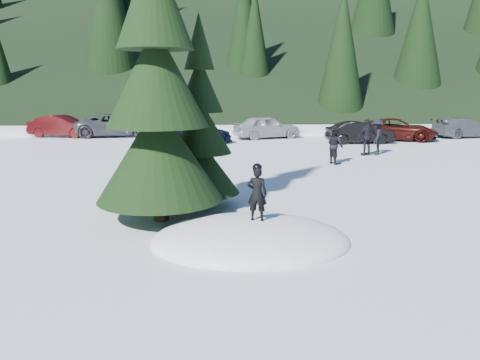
{
  "coord_description": "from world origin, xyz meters",
  "views": [
    {
      "loc": [
        -0.72,
        -9.97,
        3.44
      ],
      "look_at": [
        -0.17,
        1.51,
        1.1
      ],
      "focal_mm": 35.0,
      "sensor_mm": 36.0,
      "label": 1
    }
  ],
  "objects_px": {
    "child_skier": "(257,194)",
    "car_1": "(62,126)",
    "car_2": "(117,125)",
    "spruce_short": "(200,133)",
    "car_5": "(360,132)",
    "adult_1": "(367,137)",
    "car_6": "(397,129)",
    "adult_0": "(335,145)",
    "adult_2": "(377,137)",
    "car_7": "(465,127)",
    "car_4": "(267,127)",
    "car_3": "(194,133)",
    "spruce_tall": "(157,90)"
  },
  "relations": [
    {
      "from": "child_skier",
      "to": "car_1",
      "type": "height_order",
      "value": "child_skier"
    },
    {
      "from": "car_1",
      "to": "car_2",
      "type": "bearing_deg",
      "value": -74.41
    },
    {
      "from": "spruce_short",
      "to": "car_5",
      "type": "bearing_deg",
      "value": 58.12
    },
    {
      "from": "spruce_short",
      "to": "adult_1",
      "type": "relative_size",
      "value": 2.96
    },
    {
      "from": "adult_1",
      "to": "car_6",
      "type": "distance_m",
      "value": 7.47
    },
    {
      "from": "adult_0",
      "to": "car_6",
      "type": "relative_size",
      "value": 0.34
    },
    {
      "from": "adult_1",
      "to": "car_5",
      "type": "height_order",
      "value": "adult_1"
    },
    {
      "from": "adult_2",
      "to": "car_1",
      "type": "distance_m",
      "value": 20.5
    },
    {
      "from": "adult_0",
      "to": "car_7",
      "type": "relative_size",
      "value": 0.37
    },
    {
      "from": "car_4",
      "to": "car_6",
      "type": "height_order",
      "value": "car_4"
    },
    {
      "from": "adult_1",
      "to": "car_3",
      "type": "distance_m",
      "value": 10.08
    },
    {
      "from": "spruce_short",
      "to": "adult_2",
      "type": "distance_m",
      "value": 12.95
    },
    {
      "from": "car_1",
      "to": "car_3",
      "type": "height_order",
      "value": "car_1"
    },
    {
      "from": "adult_2",
      "to": "car_4",
      "type": "height_order",
      "value": "adult_2"
    },
    {
      "from": "child_skier",
      "to": "car_7",
      "type": "relative_size",
      "value": 0.27
    },
    {
      "from": "car_2",
      "to": "car_5",
      "type": "distance_m",
      "value": 16.03
    },
    {
      "from": "child_skier",
      "to": "car_2",
      "type": "bearing_deg",
      "value": -57.0
    },
    {
      "from": "adult_1",
      "to": "car_7",
      "type": "bearing_deg",
      "value": -159.49
    },
    {
      "from": "car_4",
      "to": "car_3",
      "type": "bearing_deg",
      "value": 103.23
    },
    {
      "from": "car_5",
      "to": "adult_2",
      "type": "bearing_deg",
      "value": 170.99
    },
    {
      "from": "adult_0",
      "to": "adult_1",
      "type": "bearing_deg",
      "value": -61.98
    },
    {
      "from": "adult_1",
      "to": "adult_2",
      "type": "xyz_separation_m",
      "value": [
        0.56,
        0.18,
        -0.01
      ]
    },
    {
      "from": "car_2",
      "to": "car_7",
      "type": "relative_size",
      "value": 1.22
    },
    {
      "from": "adult_0",
      "to": "car_1",
      "type": "relative_size",
      "value": 0.38
    },
    {
      "from": "adult_0",
      "to": "adult_2",
      "type": "relative_size",
      "value": 0.93
    },
    {
      "from": "car_3",
      "to": "car_7",
      "type": "bearing_deg",
      "value": -104.68
    },
    {
      "from": "child_skier",
      "to": "car_6",
      "type": "height_order",
      "value": "child_skier"
    },
    {
      "from": "child_skier",
      "to": "car_1",
      "type": "relative_size",
      "value": 0.27
    },
    {
      "from": "adult_0",
      "to": "car_7",
      "type": "xyz_separation_m",
      "value": [
        11.32,
        10.22,
        -0.18
      ]
    },
    {
      "from": "child_skier",
      "to": "adult_0",
      "type": "xyz_separation_m",
      "value": [
        4.33,
        10.3,
        -0.25
      ]
    },
    {
      "from": "spruce_tall",
      "to": "car_7",
      "type": "xyz_separation_m",
      "value": [
        17.99,
        18.76,
        -2.66
      ]
    },
    {
      "from": "car_2",
      "to": "spruce_tall",
      "type": "bearing_deg",
      "value": -173.08
    },
    {
      "from": "car_3",
      "to": "car_6",
      "type": "xyz_separation_m",
      "value": [
        12.69,
        1.35,
        0.02
      ]
    },
    {
      "from": "spruce_tall",
      "to": "car_6",
      "type": "xyz_separation_m",
      "value": [
        12.8,
        17.32,
        -2.63
      ]
    },
    {
      "from": "adult_1",
      "to": "car_6",
      "type": "bearing_deg",
      "value": -141.75
    },
    {
      "from": "car_2",
      "to": "car_7",
      "type": "height_order",
      "value": "car_2"
    },
    {
      "from": "adult_0",
      "to": "car_5",
      "type": "distance_m",
      "value": 8.06
    },
    {
      "from": "adult_1",
      "to": "car_7",
      "type": "relative_size",
      "value": 0.4
    },
    {
      "from": "car_3",
      "to": "car_5",
      "type": "height_order",
      "value": "car_3"
    },
    {
      "from": "car_1",
      "to": "car_6",
      "type": "height_order",
      "value": "car_1"
    },
    {
      "from": "car_1",
      "to": "car_7",
      "type": "bearing_deg",
      "value": -81.1
    },
    {
      "from": "spruce_short",
      "to": "car_5",
      "type": "relative_size",
      "value": 1.35
    },
    {
      "from": "car_6",
      "to": "car_2",
      "type": "bearing_deg",
      "value": 98.99
    },
    {
      "from": "car_6",
      "to": "car_3",
      "type": "bearing_deg",
      "value": 114.9
    },
    {
      "from": "car_5",
      "to": "car_6",
      "type": "height_order",
      "value": "car_6"
    },
    {
      "from": "spruce_tall",
      "to": "car_7",
      "type": "relative_size",
      "value": 1.9
    },
    {
      "from": "adult_1",
      "to": "car_4",
      "type": "relative_size",
      "value": 0.42
    },
    {
      "from": "car_4",
      "to": "adult_1",
      "type": "bearing_deg",
      "value": -170.11
    },
    {
      "from": "spruce_tall",
      "to": "adult_1",
      "type": "xyz_separation_m",
      "value": [
        8.87,
        10.98,
        -2.41
      ]
    },
    {
      "from": "spruce_short",
      "to": "car_6",
      "type": "bearing_deg",
      "value": 53.46
    }
  ]
}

